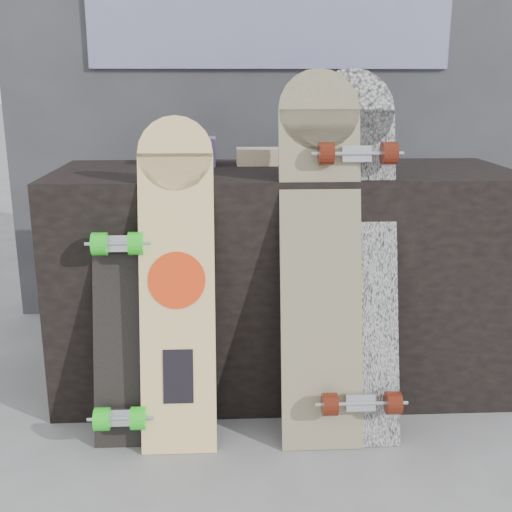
{
  "coord_description": "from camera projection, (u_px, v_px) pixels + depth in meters",
  "views": [
    {
      "loc": [
        -0.21,
        -1.74,
        1.1
      ],
      "look_at": [
        -0.11,
        0.2,
        0.57
      ],
      "focal_mm": 45.0,
      "sensor_mm": 36.0,
      "label": 1
    }
  ],
  "objects": [
    {
      "name": "longboard_geisha",
      "position": [
        177.0,
        275.0,
        1.95
      ],
      "size": [
        0.23,
        0.26,
        1.0
      ],
      "rotation": [
        -0.24,
        0.0,
        0.0
      ],
      "color": "beige",
      "rests_on": "ground"
    },
    {
      "name": "merch_box_small",
      "position": [
        363.0,
        152.0,
        2.23
      ],
      "size": [
        0.14,
        0.14,
        0.12
      ],
      "primitive_type": "cube",
      "color": "#50356C",
      "rests_on": "vendor_table"
    },
    {
      "name": "vendor_table",
      "position": [
        283.0,
        278.0,
        2.35
      ],
      "size": [
        1.6,
        0.6,
        0.8
      ],
      "primitive_type": "cube",
      "color": "black",
      "rests_on": "ground"
    },
    {
      "name": "merch_box_purple",
      "position": [
        191.0,
        151.0,
        2.34
      ],
      "size": [
        0.18,
        0.12,
        0.1
      ],
      "primitive_type": "cube",
      "color": "#50356C",
      "rests_on": "vendor_table"
    },
    {
      "name": "longboard_cascadia",
      "position": [
        355.0,
        250.0,
        1.99
      ],
      "size": [
        0.26,
        0.39,
        1.14
      ],
      "rotation": [
        -0.28,
        0.0,
        0.0
      ],
      "color": "white",
      "rests_on": "ground"
    },
    {
      "name": "longboard_celtic",
      "position": [
        320.0,
        247.0,
        1.97
      ],
      "size": [
        0.25,
        0.31,
        1.14
      ],
      "rotation": [
        -0.26,
        0.0,
        0.0
      ],
      "color": "beige",
      "rests_on": "ground"
    },
    {
      "name": "ground",
      "position": [
        296.0,
        451.0,
        1.97
      ],
      "size": [
        60.0,
        60.0,
        0.0
      ],
      "primitive_type": "plane",
      "color": "slate",
      "rests_on": "ground"
    },
    {
      "name": "booth",
      "position": [
        269.0,
        80.0,
        2.98
      ],
      "size": [
        2.4,
        0.22,
        2.2
      ],
      "color": "#35353A",
      "rests_on": "ground"
    },
    {
      "name": "merch_box_flat",
      "position": [
        267.0,
        156.0,
        2.36
      ],
      "size": [
        0.22,
        0.1,
        0.06
      ],
      "primitive_type": "cube",
      "color": "#D1B78C",
      "rests_on": "vendor_table"
    },
    {
      "name": "skateboard_dark",
      "position": [
        121.0,
        314.0,
        1.97
      ],
      "size": [
        0.18,
        0.29,
        0.8
      ],
      "rotation": [
        -0.27,
        0.0,
        0.0
      ],
      "color": "black",
      "rests_on": "ground"
    }
  ]
}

